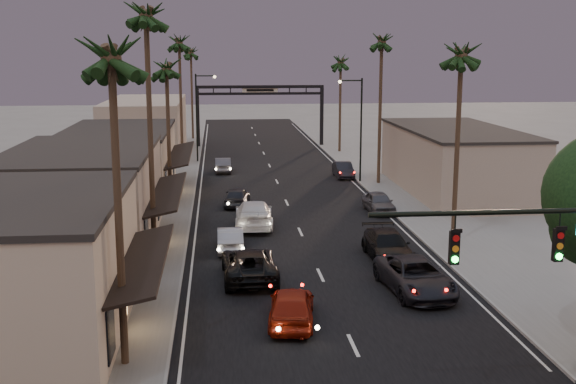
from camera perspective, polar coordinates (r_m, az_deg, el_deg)
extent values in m
plane|color=slate|center=(57.35, -0.39, -0.24)|extent=(200.00, 200.00, 0.00)
cube|color=black|center=(62.24, -0.81, 0.66)|extent=(14.00, 120.00, 0.02)
cube|color=slate|center=(69.05, -9.18, 1.61)|extent=(5.00, 92.00, 0.12)
cube|color=slate|center=(70.44, 6.44, 1.86)|extent=(5.00, 92.00, 0.12)
cube|color=#C9B399|center=(30.31, -20.58, -5.95)|extent=(8.00, 12.00, 5.50)
cube|color=gray|center=(43.57, -15.93, -0.61)|extent=(8.00, 14.00, 5.50)
cube|color=#C9B399|center=(59.19, -13.22, 2.28)|extent=(8.00, 16.00, 5.00)
cube|color=gray|center=(81.80, -11.16, 5.08)|extent=(8.00, 20.00, 6.00)
cube|color=gray|center=(59.81, 13.10, 2.37)|extent=(8.00, 18.00, 5.00)
cylinder|color=black|center=(22.22, 17.03, -1.52)|extent=(8.40, 0.16, 0.16)
cube|color=black|center=(21.91, 13.00, -4.32)|extent=(0.28, 0.22, 1.00)
cube|color=black|center=(23.12, 20.56, -3.94)|extent=(0.28, 0.22, 1.00)
cube|color=black|center=(86.38, -7.14, 5.84)|extent=(0.40, 0.40, 7.00)
cube|color=black|center=(87.25, 2.68, 5.97)|extent=(0.40, 0.40, 7.00)
cube|color=black|center=(86.25, -2.22, 8.31)|extent=(15.20, 0.35, 0.35)
cube|color=black|center=(86.29, -2.22, 7.78)|extent=(15.20, 0.30, 0.30)
cube|color=beige|center=(86.25, -2.22, 8.04)|extent=(4.20, 0.12, 1.00)
cylinder|color=black|center=(62.59, 5.79, 4.83)|extent=(0.16, 0.16, 9.00)
cylinder|color=black|center=(62.08, 4.95, 8.77)|extent=(2.00, 0.12, 0.12)
sphere|color=#FFD899|center=(61.93, 4.12, 8.69)|extent=(0.30, 0.30, 0.30)
cylinder|color=black|center=(74.34, -7.23, 5.78)|extent=(0.16, 0.16, 9.00)
cylinder|color=black|center=(74.05, -6.53, 9.11)|extent=(2.00, 0.12, 0.12)
sphere|color=#FFD899|center=(74.04, -5.82, 9.05)|extent=(0.30, 0.30, 0.30)
cylinder|color=#38281C|center=(25.89, -13.24, -2.07)|extent=(0.28, 0.28, 11.00)
sphere|color=black|center=(25.24, -13.86, 11.54)|extent=(3.20, 3.20, 3.20)
cylinder|color=#38281C|center=(38.45, -10.80, 3.78)|extent=(0.28, 0.28, 13.00)
sphere|color=black|center=(38.23, -11.20, 14.39)|extent=(3.20, 3.20, 3.20)
cylinder|color=#38281C|center=(52.49, -9.41, 4.08)|extent=(0.28, 0.28, 10.00)
sphere|color=black|center=(52.12, -9.60, 10.21)|extent=(3.20, 3.20, 3.20)
cylinder|color=#38281C|center=(71.28, -8.46, 6.73)|extent=(0.28, 0.28, 12.00)
sphere|color=black|center=(71.10, -8.61, 12.04)|extent=(3.20, 3.20, 3.20)
cylinder|color=#38281C|center=(42.67, 13.20, 3.03)|extent=(0.28, 0.28, 11.00)
sphere|color=black|center=(42.28, 13.57, 11.24)|extent=(3.20, 3.20, 3.20)
cylinder|color=#38281C|center=(61.77, 7.28, 6.11)|extent=(0.28, 0.28, 12.00)
sphere|color=black|center=(61.56, 7.43, 12.24)|extent=(3.20, 3.20, 3.20)
cylinder|color=#38281C|center=(81.40, 4.14, 6.64)|extent=(0.28, 0.28, 10.00)
sphere|color=black|center=(81.16, 4.19, 10.59)|extent=(3.20, 3.20, 3.20)
cylinder|color=#38281C|center=(94.23, -7.60, 7.48)|extent=(0.28, 0.28, 11.00)
sphere|color=black|center=(94.05, -7.69, 11.19)|extent=(3.20, 3.20, 3.20)
imported|color=maroon|center=(30.55, 0.29, -8.97)|extent=(2.45, 4.82, 1.57)
imported|color=black|center=(36.29, -3.09, -5.71)|extent=(2.76, 5.74, 1.58)
imported|color=#A2A3A8|center=(41.59, -4.60, -3.69)|extent=(1.45, 4.14, 1.36)
imported|color=white|center=(46.94, -2.71, -1.74)|extent=(2.63, 5.99, 1.71)
imported|color=black|center=(53.31, -4.05, -0.36)|extent=(2.23, 4.36, 1.42)
imported|color=#515055|center=(68.41, -5.16, 2.15)|extent=(1.47, 4.16, 1.37)
imported|color=black|center=(34.84, 10.03, -6.57)|extent=(3.18, 5.97, 1.60)
imported|color=black|center=(39.94, 7.89, -4.24)|extent=(2.21, 5.36, 1.55)
imported|color=#45454A|center=(51.51, 7.20, -0.81)|extent=(1.87, 4.30, 1.44)
imported|color=black|center=(65.48, 4.38, 1.76)|extent=(1.50, 4.20, 1.38)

